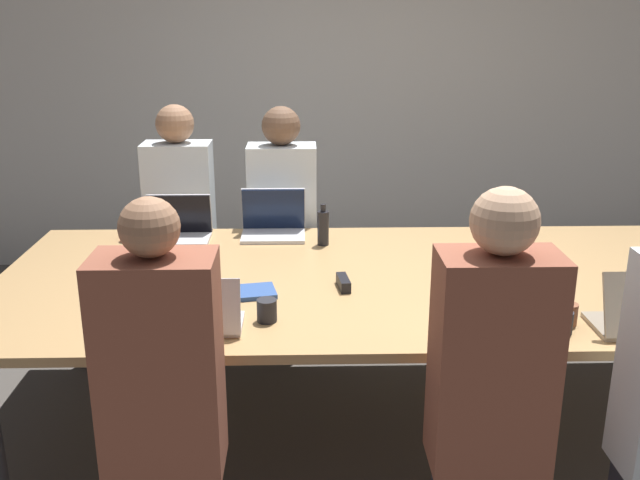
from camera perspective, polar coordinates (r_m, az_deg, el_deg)
name	(u,v)px	position (r m, az deg, el deg)	size (l,w,h in m)	color
ground_plane	(367,419)	(3.69, 3.75, -14.09)	(24.00, 24.00, 0.00)	#4C4742
curtain_wall	(343,87)	(5.54, 1.83, 12.12)	(12.00, 0.06, 2.80)	beige
conference_table	(370,286)	(3.37, 3.99, -3.72)	(3.49, 1.58, 0.76)	tan
laptop_far_midleft	(273,222)	(3.94, -3.75, 1.43)	(0.35, 0.25, 0.26)	silver
person_far_midleft	(283,230)	(4.27, -3.00, 0.82)	(0.40, 0.24, 1.44)	#2D2D38
bottle_far_midleft	(323,227)	(3.77, 0.25, 1.02)	(0.06, 0.06, 0.22)	black
laptop_near_left	(200,316)	(2.80, -9.59, -5.98)	(0.32, 0.23, 0.23)	silver
person_near_left	(163,406)	(2.52, -12.45, -12.86)	(0.40, 0.24, 1.41)	#2D2D38
cup_near_left	(267,310)	(2.87, -4.27, -5.64)	(0.08, 0.08, 0.09)	#232328
cup_near_right	(568,314)	(3.00, 19.23, -5.62)	(0.07, 0.07, 0.09)	brown
laptop_near_midright	(490,321)	(2.79, 13.47, -6.35)	(0.36, 0.22, 0.22)	#B7B7BC
person_near_midright	(490,398)	(2.54, 13.45, -12.17)	(0.40, 0.24, 1.43)	#2D2D38
cup_near_midright	(562,322)	(2.91, 18.83, -6.25)	(0.08, 0.08, 0.09)	#232328
laptop_far_left	(179,227)	(3.95, -11.23, 1.06)	(0.35, 0.23, 0.24)	silver
person_far_left	(181,226)	(4.42, -11.05, 1.10)	(0.40, 0.24, 1.44)	#2D2D38
cup_far_left	(131,231)	(3.99, -14.91, 0.71)	(0.09, 0.09, 0.10)	red
stapler	(343,283)	(3.20, 1.88, -3.44)	(0.06, 0.15, 0.05)	black
notebook	(252,292)	(3.15, -5.46, -4.17)	(0.23, 0.20, 0.02)	#2D4C8C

